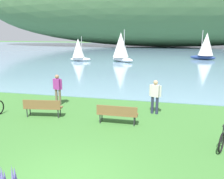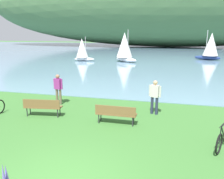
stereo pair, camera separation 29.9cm
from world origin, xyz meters
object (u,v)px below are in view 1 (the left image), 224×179
Objects in this scene: person_on_the_grass at (155,95)px; sailboat_toward_hillside at (79,50)px; person_at_shoreline at (58,88)px; park_bench_further_along at (43,107)px; sailboat_nearest_to_shore at (206,46)px; sailboat_mid_bay at (121,47)px; park_bench_near_camera at (117,113)px.

sailboat_toward_hillside is at bearing 119.96° from person_on_the_grass.
person_at_shoreline is 1.00× the size of person_on_the_grass.
park_bench_further_along is 0.43× the size of sailboat_nearest_to_shore.
person_at_shoreline is 0.39× the size of sailboat_mid_bay.
sailboat_mid_bay is at bearing -156.23° from sailboat_nearest_to_shore.
sailboat_nearest_to_shore is at bearing 67.13° from park_bench_further_along.
park_bench_near_camera is at bearing -106.04° from sailboat_nearest_to_shore.
person_on_the_grass is at bearing -60.04° from sailboat_toward_hillside.
person_at_shoreline is 5.38m from person_on_the_grass.
park_bench_further_along is at bearing -73.71° from sailboat_toward_hillside.
park_bench_near_camera is 0.52× the size of sailboat_toward_hillside.
sailboat_toward_hillside is at bearing -174.86° from sailboat_mid_bay.
sailboat_mid_bay is at bearing 5.14° from sailboat_toward_hillside.
sailboat_mid_bay is (-11.87, -5.23, 0.01)m from sailboat_nearest_to_shore.
sailboat_nearest_to_shore is 18.81m from sailboat_toward_hillside.
sailboat_nearest_to_shore is 1.25× the size of sailboat_toward_hillside.
sailboat_nearest_to_shore reaches higher than sailboat_toward_hillside.
person_at_shoreline is at bearing 176.18° from person_on_the_grass.
sailboat_toward_hillside is (-6.33, 21.66, 1.15)m from park_bench_further_along.
person_at_shoreline is (-3.82, 2.11, 0.46)m from park_bench_near_camera.
sailboat_toward_hillside is at bearing -162.13° from sailboat_nearest_to_shore.
sailboat_toward_hillside is (-6.03, -0.54, -0.42)m from sailboat_mid_bay.
sailboat_mid_bay is at bearing 104.99° from person_on_the_grass.
person_at_shoreline and person_on_the_grass have the same top height.
sailboat_nearest_to_shore is 12.97m from sailboat_mid_bay.
person_at_shoreline is 28.02m from sailboat_nearest_to_shore.
sailboat_mid_bay is at bearing 90.77° from park_bench_further_along.
sailboat_mid_bay is (-3.95, 22.31, 1.57)m from park_bench_near_camera.
park_bench_near_camera is 28.69m from sailboat_nearest_to_shore.
person_on_the_grass is at bearing -103.86° from sailboat_nearest_to_shore.
park_bench_further_along is 29.81m from sailboat_nearest_to_shore.
sailboat_mid_bay is (-5.51, 20.56, 1.11)m from person_on_the_grass.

